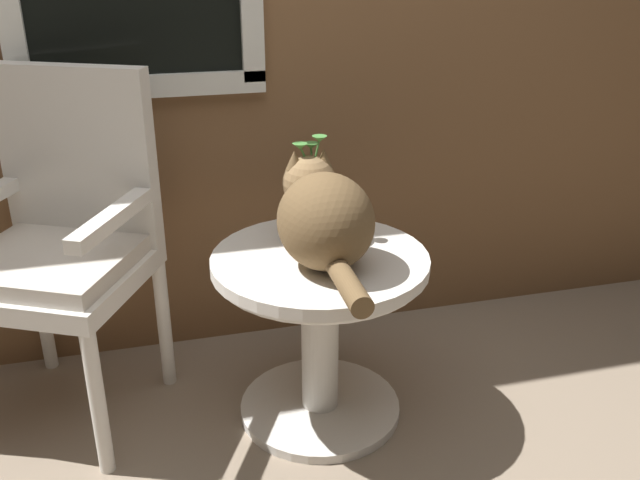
% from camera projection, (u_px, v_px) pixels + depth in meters
% --- Properties ---
extents(ground_plane, '(6.00, 6.00, 0.00)m').
position_uv_depth(ground_plane, '(276.00, 442.00, 2.08)').
color(ground_plane, gray).
extents(wicker_side_table, '(0.63, 0.63, 0.55)m').
position_uv_depth(wicker_side_table, '(320.00, 309.00, 2.07)').
color(wicker_side_table, silver).
rests_on(wicker_side_table, ground_plane).
extents(wicker_chair, '(0.65, 0.65, 1.06)m').
position_uv_depth(wicker_chair, '(62.00, 233.00, 2.04)').
color(wicker_chair, silver).
rests_on(wicker_chair, ground_plane).
extents(cat, '(0.27, 0.63, 0.28)m').
position_uv_depth(cat, '(323.00, 216.00, 1.91)').
color(cat, brown).
rests_on(cat, wicker_side_table).
extents(pewter_vase_with_ivy, '(0.14, 0.14, 0.32)m').
position_uv_depth(pewter_vase_with_ivy, '(312.00, 206.00, 2.08)').
color(pewter_vase_with_ivy, '#99999E').
rests_on(pewter_vase_with_ivy, wicker_side_table).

